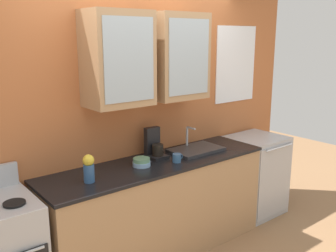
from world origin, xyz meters
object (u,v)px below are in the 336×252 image
sink_faucet (196,149)px  cup_near_sink (177,158)px  dishwasher (255,175)px  coffee_maker (155,146)px  bowl_stack (142,162)px  vase (89,168)px

sink_faucet → cup_near_sink: 0.40m
dishwasher → coffee_maker: coffee_maker is taller
bowl_stack → dishwasher: (1.64, 0.00, -0.50)m
sink_faucet → coffee_maker: bearing=166.9°
vase → coffee_maker: 0.82m
sink_faucet → bowl_stack: size_ratio=3.28×
vase → dishwasher: (2.19, 0.05, -0.59)m
vase → coffee_maker: (0.80, 0.19, -0.01)m
bowl_stack → dishwasher: 1.72m
sink_faucet → dishwasher: 1.06m
bowl_stack → vase: size_ratio=0.70×
vase → dishwasher: size_ratio=0.25×
dishwasher → sink_faucet: bearing=177.8°
sink_faucet → bowl_stack: sink_faucet is taller
sink_faucet → coffee_maker: coffee_maker is taller
sink_faucet → bowl_stack: bearing=-177.0°
bowl_stack → coffee_maker: (0.25, 0.14, 0.07)m
coffee_maker → cup_near_sink: bearing=-74.1°
sink_faucet → vase: sink_faucet is taller
bowl_stack → vase: (-0.55, -0.05, 0.08)m
cup_near_sink → dishwasher: (1.32, 0.11, -0.51)m
vase → dishwasher: 2.27m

